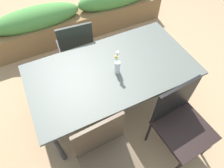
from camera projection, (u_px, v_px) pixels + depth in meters
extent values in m
plane|color=#9E7F5B|center=(119.00, 106.00, 2.65)|extent=(12.00, 12.00, 0.00)
cube|color=#4C514C|center=(112.00, 70.00, 2.08)|extent=(1.77, 0.96, 0.03)
cube|color=#333338|center=(112.00, 72.00, 2.10)|extent=(1.73, 0.94, 0.02)
cylinder|color=#333338|center=(58.00, 147.00, 1.95)|extent=(0.06, 0.06, 0.71)
cylinder|color=#333338|center=(185.00, 90.00, 2.37)|extent=(0.06, 0.06, 0.71)
cylinder|color=#333338|center=(39.00, 90.00, 2.37)|extent=(0.06, 0.06, 0.71)
cylinder|color=#333338|center=(150.00, 50.00, 2.79)|extent=(0.06, 0.06, 0.71)
cube|color=#4B3C2B|center=(112.00, 168.00, 1.75)|extent=(0.52, 0.52, 0.04)
cube|color=#4C3D2D|center=(99.00, 136.00, 1.69)|extent=(0.47, 0.05, 0.44)
cylinder|color=#4C3D2D|center=(121.00, 143.00, 2.12)|extent=(0.03, 0.03, 0.43)
cylinder|color=#4C3D2D|center=(82.00, 164.00, 1.99)|extent=(0.03, 0.03, 0.43)
cube|color=#251D28|center=(75.00, 47.00, 2.71)|extent=(0.48, 0.48, 0.04)
cube|color=black|center=(76.00, 43.00, 2.39)|extent=(0.42, 0.07, 0.48)
cylinder|color=black|center=(61.00, 53.00, 2.95)|extent=(0.03, 0.03, 0.42)
cylinder|color=black|center=(87.00, 46.00, 3.04)|extent=(0.03, 0.03, 0.42)
cylinder|color=black|center=(67.00, 72.00, 2.73)|extent=(0.03, 0.03, 0.42)
cylinder|color=black|center=(95.00, 64.00, 2.81)|extent=(0.03, 0.03, 0.42)
cube|color=black|center=(184.00, 130.00, 1.94)|extent=(0.53, 0.53, 0.04)
cube|color=black|center=(175.00, 100.00, 1.88)|extent=(0.47, 0.06, 0.46)
cylinder|color=black|center=(209.00, 147.00, 2.08)|extent=(0.03, 0.03, 0.45)
cylinder|color=black|center=(180.00, 114.00, 2.32)|extent=(0.03, 0.03, 0.45)
cylinder|color=black|center=(148.00, 132.00, 2.18)|extent=(0.03, 0.03, 0.45)
cylinder|color=silver|center=(117.00, 67.00, 1.98)|extent=(0.06, 0.06, 0.15)
cylinder|color=#2D662D|center=(116.00, 61.00, 1.90)|extent=(0.01, 0.01, 0.12)
sphere|color=#EFCC4C|center=(116.00, 57.00, 1.85)|extent=(0.03, 0.03, 0.03)
cylinder|color=#2D662D|center=(117.00, 61.00, 1.92)|extent=(0.01, 0.01, 0.10)
sphere|color=white|center=(117.00, 57.00, 1.87)|extent=(0.03, 0.03, 0.03)
cylinder|color=#2D662D|center=(118.00, 59.00, 1.89)|extent=(0.01, 0.00, 0.16)
sphere|color=white|center=(118.00, 53.00, 1.82)|extent=(0.04, 0.04, 0.04)
cube|color=brown|center=(81.00, 24.00, 3.40)|extent=(3.00, 0.42, 0.41)
ellipsoid|color=#47843D|center=(36.00, 19.00, 2.97)|extent=(1.35, 0.38, 0.36)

